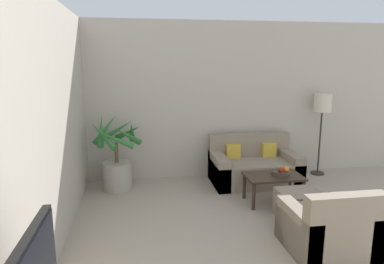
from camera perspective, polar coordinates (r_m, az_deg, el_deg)
The scene contains 12 objects.
wall_back at distance 6.33m, azimuth 13.13°, elevation 5.28°, with size 8.10×0.06×2.70m.
wall_left at distance 2.84m, azimuth -27.23°, elevation -3.21°, with size 0.06×7.98×2.70m.
potted_palm at distance 5.58m, azimuth -12.38°, elevation -4.78°, with size 0.85×0.86×1.22m.
sofa_loveseat at distance 5.92m, azimuth 10.27°, elevation -5.79°, with size 1.44×0.83×0.79m.
floor_lamp at distance 6.47m, azimuth 20.90°, elevation 3.86°, with size 0.31×0.31×1.47m.
coffee_table at distance 5.12m, azimuth 13.39°, elevation -7.70°, with size 0.82×0.51×0.41m.
fruit_bowl at distance 5.15m, azimuth 14.56°, elevation -6.58°, with size 0.26×0.26×0.06m.
apple_red at distance 5.06m, azimuth 14.61°, elevation -6.10°, with size 0.07×0.07×0.07m.
apple_green at distance 5.14m, azimuth 14.55°, elevation -5.82°, with size 0.08×0.08×0.08m.
orange_fruit at distance 5.10m, azimuth 15.48°, elevation -6.00°, with size 0.08×0.08×0.08m.
armchair at distance 4.07m, azimuth 21.68°, elevation -14.82°, with size 0.83×0.80×0.76m.
ottoman at distance 4.77m, azimuth 17.44°, elevation -11.52°, with size 0.54×0.46×0.37m.
Camera 1 is at (-2.39, 0.58, 2.01)m, focal length 32.00 mm.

